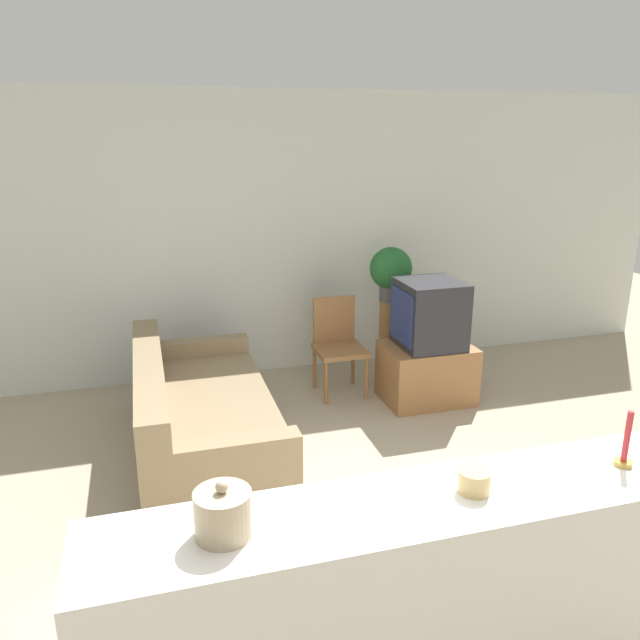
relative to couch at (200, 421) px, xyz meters
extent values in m
plane|color=tan|center=(0.70, -1.82, -0.29)|extent=(14.00, 14.00, 0.00)
cube|color=silver|center=(0.70, 1.61, 1.06)|extent=(9.00, 0.06, 2.70)
cube|color=#847051|center=(0.04, 0.00, -0.05)|extent=(0.96, 2.04, 0.47)
cube|color=#847051|center=(-0.34, 0.00, 0.35)|extent=(0.20, 2.04, 0.32)
cube|color=#847051|center=(0.04, -0.94, 0.01)|extent=(0.96, 0.16, 0.60)
cube|color=#847051|center=(0.04, 0.94, 0.01)|extent=(0.96, 0.16, 0.60)
cube|color=olive|center=(2.05, 0.46, -0.03)|extent=(0.77, 0.56, 0.52)
cube|color=#232328|center=(2.05, 0.46, 0.52)|extent=(0.52, 0.53, 0.59)
cube|color=navy|center=(1.78, 0.46, 0.52)|extent=(0.02, 0.44, 0.46)
cube|color=olive|center=(1.34, 0.82, 0.13)|extent=(0.44, 0.44, 0.04)
cube|color=olive|center=(1.34, 1.02, 0.37)|extent=(0.40, 0.04, 0.43)
cylinder|color=olive|center=(1.15, 0.63, -0.09)|extent=(0.04, 0.04, 0.40)
cylinder|color=olive|center=(1.53, 0.63, -0.09)|extent=(0.04, 0.04, 0.40)
cylinder|color=olive|center=(1.15, 1.01, -0.09)|extent=(0.04, 0.04, 0.40)
cylinder|color=olive|center=(1.53, 1.01, -0.09)|extent=(0.04, 0.04, 0.40)
cylinder|color=olive|center=(1.95, 1.14, 0.09)|extent=(0.19, 0.19, 0.76)
cylinder|color=#4C4C51|center=(1.95, 1.14, 0.54)|extent=(0.21, 0.21, 0.14)
sphere|color=#23602D|center=(1.95, 1.14, 0.79)|extent=(0.41, 0.41, 0.41)
cube|color=white|center=(0.70, -2.49, 0.26)|extent=(2.65, 0.44, 1.09)
cylinder|color=tan|center=(-0.13, -2.49, 0.88)|extent=(0.19, 0.19, 0.16)
sphere|color=tan|center=(-0.13, -2.49, 0.98)|extent=(0.04, 0.04, 0.04)
cylinder|color=tan|center=(0.78, -2.49, 0.84)|extent=(0.12, 0.12, 0.08)
cylinder|color=#B7933D|center=(1.44, -2.49, 0.81)|extent=(0.07, 0.07, 0.02)
cylinder|color=#B7282D|center=(1.44, -2.49, 0.93)|extent=(0.02, 0.02, 0.21)
camera|label=1|loc=(-0.31, -4.25, 2.07)|focal=35.00mm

